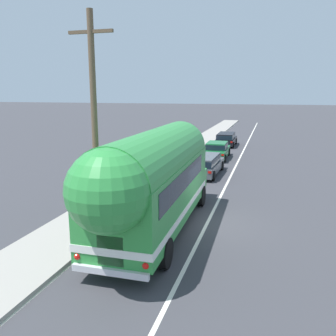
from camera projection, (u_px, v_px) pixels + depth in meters
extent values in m
plane|color=#38383D|center=(207.00, 223.00, 15.13)|extent=(300.00, 300.00, 0.00)
cube|color=silver|center=(235.00, 167.00, 26.38)|extent=(0.14, 80.00, 0.01)
cube|color=silver|center=(188.00, 164.00, 27.38)|extent=(0.12, 80.00, 0.01)
cube|color=gray|center=(164.00, 167.00, 25.86)|extent=(2.73, 90.00, 0.15)
cylinder|color=brown|center=(95.00, 126.00, 13.64)|extent=(0.24, 0.24, 8.50)
cube|color=brown|center=(90.00, 32.00, 12.90)|extent=(1.80, 0.12, 0.12)
cube|color=#2D8C3D|center=(155.00, 190.00, 13.73)|extent=(2.63, 8.56, 2.30)
cylinder|color=#2D8C3D|center=(155.00, 162.00, 13.48)|extent=(2.58, 8.46, 2.45)
sphere|color=#2D8C3D|center=(109.00, 191.00, 9.52)|extent=(2.40, 2.40, 2.40)
cube|color=#2D8C3D|center=(183.00, 178.00, 18.50)|extent=(2.28, 1.33, 0.95)
cube|color=silver|center=(156.00, 206.00, 13.87)|extent=(2.67, 8.61, 0.24)
cube|color=black|center=(153.00, 177.00, 13.32)|extent=(2.63, 6.77, 0.76)
cube|color=black|center=(109.00, 209.00, 9.61)|extent=(2.00, 0.11, 0.84)
cube|color=silver|center=(111.00, 251.00, 9.87)|extent=(0.80, 0.07, 0.90)
cube|color=silver|center=(110.00, 272.00, 9.91)|extent=(2.34, 0.18, 0.20)
sphere|color=red|center=(78.00, 256.00, 10.20)|extent=(0.20, 0.20, 0.20)
sphere|color=red|center=(146.00, 266.00, 9.65)|extent=(0.20, 0.20, 0.20)
cube|color=black|center=(181.00, 155.00, 17.65)|extent=(2.14, 0.13, 0.96)
cube|color=silver|center=(186.00, 177.00, 19.18)|extent=(0.90, 0.11, 0.56)
cylinder|color=black|center=(156.00, 192.00, 17.94)|extent=(0.28, 1.00, 1.00)
cylinder|color=black|center=(202.00, 196.00, 17.33)|extent=(0.28, 1.00, 1.00)
cylinder|color=black|center=(99.00, 245.00, 11.79)|extent=(0.28, 1.00, 1.00)
cylinder|color=black|center=(166.00, 253.00, 11.18)|extent=(0.28, 1.00, 1.00)
cube|color=#474C51|center=(205.00, 167.00, 23.96)|extent=(1.97, 4.79, 0.60)
cube|color=#474C51|center=(204.00, 160.00, 23.40)|extent=(1.72, 3.33, 0.55)
cube|color=black|center=(204.00, 160.00, 23.41)|extent=(1.78, 3.37, 0.43)
cube|color=red|center=(185.00, 171.00, 21.96)|extent=(0.20, 0.05, 0.14)
cube|color=red|center=(210.00, 172.00, 21.48)|extent=(0.20, 0.05, 0.14)
cylinder|color=black|center=(198.00, 164.00, 25.82)|extent=(0.22, 0.65, 0.64)
cylinder|color=black|center=(222.00, 166.00, 25.29)|extent=(0.22, 0.65, 0.64)
cylinder|color=black|center=(187.00, 174.00, 22.72)|extent=(0.22, 0.65, 0.64)
cylinder|color=black|center=(213.00, 176.00, 22.20)|extent=(0.22, 0.65, 0.64)
cube|color=#196633|center=(217.00, 152.00, 29.81)|extent=(1.84, 4.62, 0.60)
cube|color=#196633|center=(217.00, 146.00, 29.57)|extent=(1.61, 2.26, 0.55)
cube|color=black|center=(217.00, 146.00, 29.58)|extent=(1.67, 2.31, 0.43)
cube|color=red|center=(203.00, 154.00, 27.80)|extent=(0.20, 0.04, 0.14)
cube|color=red|center=(223.00, 155.00, 27.40)|extent=(0.20, 0.04, 0.14)
cylinder|color=black|center=(210.00, 151.00, 31.58)|extent=(0.21, 0.64, 0.64)
cylinder|color=black|center=(229.00, 152.00, 31.13)|extent=(0.21, 0.64, 0.64)
cylinder|color=black|center=(204.00, 157.00, 28.57)|extent=(0.21, 0.64, 0.64)
cylinder|color=black|center=(225.00, 158.00, 28.12)|extent=(0.21, 0.64, 0.64)
cube|color=black|center=(226.00, 141.00, 36.72)|extent=(1.76, 4.41, 0.60)
cube|color=black|center=(226.00, 136.00, 36.16)|extent=(1.56, 3.16, 0.55)
cube|color=black|center=(226.00, 136.00, 36.16)|extent=(1.62, 3.20, 0.43)
cube|color=red|center=(216.00, 142.00, 34.82)|extent=(0.20, 0.04, 0.14)
cube|color=red|center=(231.00, 142.00, 34.40)|extent=(0.20, 0.04, 0.14)
cylinder|color=black|center=(220.00, 140.00, 38.41)|extent=(0.20, 0.64, 0.64)
cylinder|color=black|center=(236.00, 141.00, 37.95)|extent=(0.20, 0.64, 0.64)
cylinder|color=black|center=(216.00, 144.00, 35.59)|extent=(0.20, 0.64, 0.64)
cylinder|color=black|center=(233.00, 145.00, 35.13)|extent=(0.20, 0.64, 0.64)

